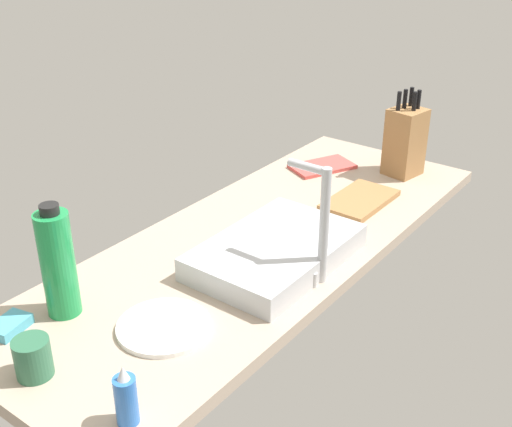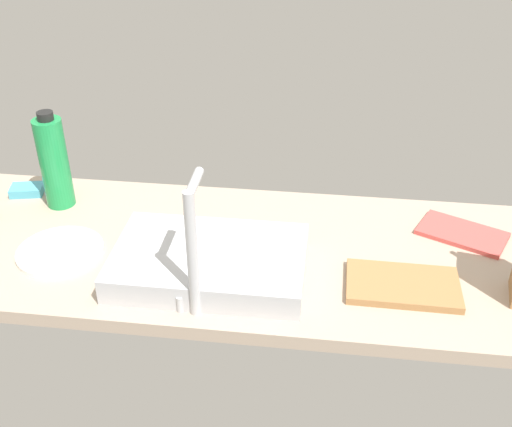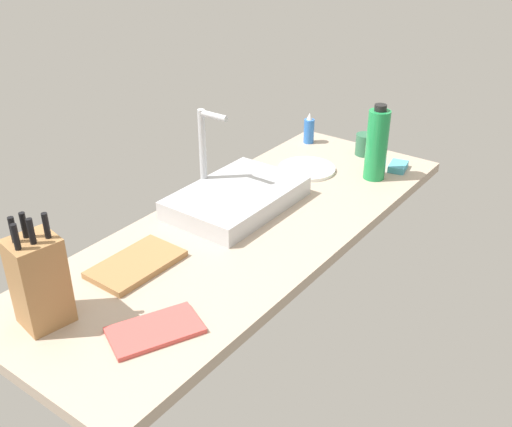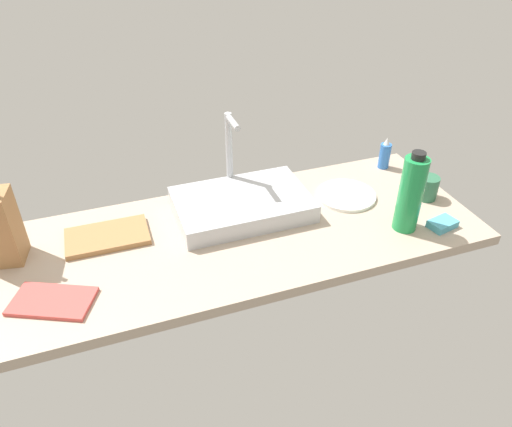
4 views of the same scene
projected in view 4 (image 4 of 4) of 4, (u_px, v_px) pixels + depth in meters
countertop_slab at (229, 239)px, 158.21cm from camera, size 164.04×59.88×3.50cm
sink_basin at (242, 205)px, 165.84cm from camera, size 44.73×29.16×6.33cm
faucet at (230, 150)px, 168.32cm from camera, size 5.50×11.63×30.40cm
cutting_board at (107, 236)px, 154.86cm from camera, size 25.78×15.48×1.80cm
soap_bottle at (385, 155)px, 190.48cm from camera, size 4.26×4.26×12.76cm
water_bottle at (411, 194)px, 153.09cm from camera, size 7.73×7.73×27.51cm
dinner_plate at (346, 195)px, 175.45cm from camera, size 21.18×21.18×1.20cm
dish_towel at (52, 301)px, 131.73cm from camera, size 24.69×20.25×1.20cm
ceramic_cup at (427, 188)px, 172.89cm from camera, size 7.44×7.44×8.39cm
dish_sponge at (442, 224)px, 159.93cm from camera, size 10.07×7.78×2.40cm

